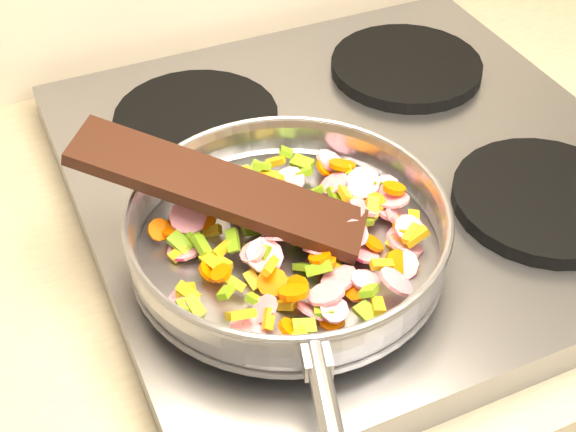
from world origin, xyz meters
name	(u,v)px	position (x,y,z in m)	size (l,w,h in m)	color
cooktop	(359,177)	(-0.70, 1.67, 0.92)	(0.60, 0.60, 0.04)	#939399
grate_fl	(297,281)	(-0.84, 1.52, 0.95)	(0.19, 0.19, 0.02)	black
grate_fr	(545,199)	(-0.56, 1.52, 0.95)	(0.19, 0.19, 0.02)	black
grate_bl	(196,119)	(-0.84, 1.81, 0.95)	(0.19, 0.19, 0.02)	black
grate_br	(406,67)	(-0.56, 1.81, 0.95)	(0.19, 0.19, 0.02)	black
saute_pan	(288,231)	(-0.84, 1.55, 0.98)	(0.33, 0.49, 0.05)	#9E9EA5
vegetable_heap	(303,235)	(-0.82, 1.55, 0.98)	(0.26, 0.25, 0.05)	#CC1346
wooden_spatula	(219,188)	(-0.88, 1.60, 1.01)	(0.28, 0.06, 0.01)	black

